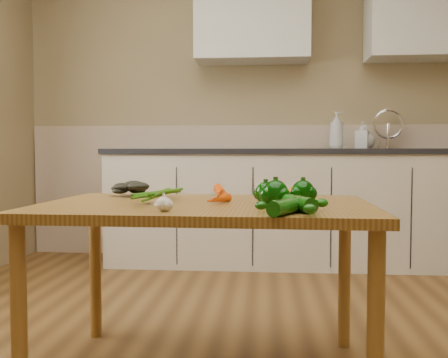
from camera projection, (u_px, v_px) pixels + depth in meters
name	position (u px, v px, depth m)	size (l,w,h in m)	color
room	(263.00, 51.00, 1.86)	(4.04, 5.04, 2.64)	brown
counter_run	(291.00, 206.00, 3.89)	(2.84, 0.64, 1.14)	beige
upper_cabinets	(330.00, 15.00, 3.91)	(2.15, 0.35, 0.70)	silver
table	(206.00, 222.00, 1.93)	(1.28, 0.84, 0.68)	olive
soap_bottle_a	(336.00, 130.00, 3.88)	(0.11, 0.11, 0.29)	silver
soap_bottle_b	(362.00, 135.00, 3.91)	(0.10, 0.10, 0.21)	silver
soap_bottle_c	(365.00, 137.00, 3.95)	(0.15, 0.15, 0.19)	silver
carrot_bunch	(200.00, 194.00, 1.97)	(0.23, 0.18, 0.06)	#ED4F05
leafy_greens	(131.00, 186.00, 2.20)	(0.18, 0.16, 0.09)	black
garlic_bulb	(164.00, 204.00, 1.64)	(0.06, 0.06, 0.05)	silver
pepper_a	(266.00, 193.00, 1.90)	(0.08, 0.08, 0.08)	#033302
pepper_b	(303.00, 192.00, 1.90)	(0.09, 0.09, 0.09)	#033302
pepper_c	(275.00, 194.00, 1.78)	(0.09, 0.09, 0.09)	#033302
tomato_a	(268.00, 192.00, 2.08)	(0.07, 0.07, 0.06)	#950206
tomato_b	(272.00, 193.00, 2.04)	(0.06, 0.06, 0.06)	#C45B04
tomato_c	(295.00, 194.00, 2.00)	(0.06, 0.06, 0.06)	#C45B04
zucchini_a	(299.00, 204.00, 1.64)	(0.05, 0.05, 0.17)	#0A4106
zucchini_b	(285.00, 207.00, 1.55)	(0.05, 0.05, 0.17)	#0A4106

